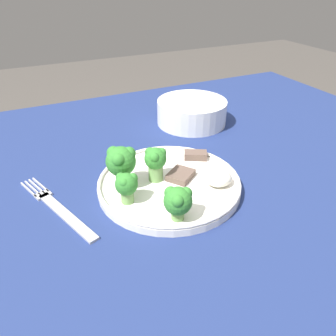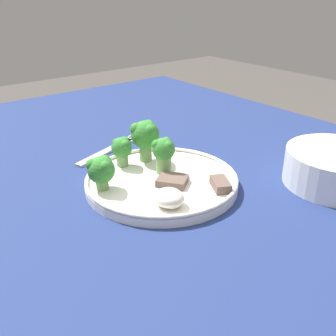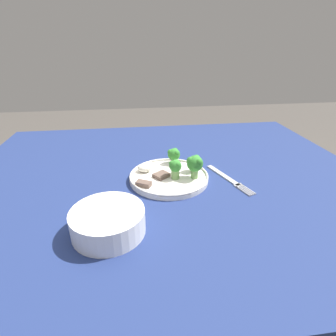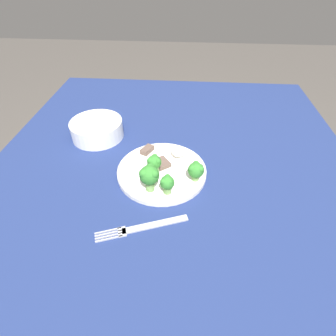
% 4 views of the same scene
% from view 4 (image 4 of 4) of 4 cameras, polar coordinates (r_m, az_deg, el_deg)
% --- Properties ---
extents(ground_plane, '(8.00, 8.00, 0.00)m').
position_cam_4_polar(ground_plane, '(1.30, 0.51, -26.30)').
color(ground_plane, '#4C4742').
extents(table, '(1.23, 1.01, 0.74)m').
position_cam_4_polar(table, '(0.75, 0.79, -6.70)').
color(table, navy).
rests_on(table, ground_plane).
extents(dinner_plate, '(0.23, 0.23, 0.02)m').
position_cam_4_polar(dinner_plate, '(0.68, -1.36, -0.79)').
color(dinner_plate, white).
rests_on(dinner_plate, table).
extents(fork, '(0.08, 0.19, 0.00)m').
position_cam_4_polar(fork, '(0.57, -5.39, -12.70)').
color(fork, '#B2B2B7').
rests_on(fork, table).
extents(cream_bowl, '(0.16, 0.16, 0.05)m').
position_cam_4_polar(cream_bowl, '(0.84, -15.16, 8.10)').
color(cream_bowl, white).
rests_on(cream_bowl, table).
extents(broccoli_floret_near_rim_left, '(0.04, 0.04, 0.06)m').
position_cam_4_polar(broccoli_floret_near_rim_left, '(0.65, -3.00, 1.00)').
color(broccoli_floret_near_rim_left, '#709E56').
rests_on(broccoli_floret_near_rim_left, dinner_plate).
extents(broccoli_floret_center_left, '(0.04, 0.04, 0.05)m').
position_cam_4_polar(broccoli_floret_center_left, '(0.64, 6.09, -0.44)').
color(broccoli_floret_center_left, '#709E56').
rests_on(broccoli_floret_center_left, dinner_plate).
extents(broccoli_floret_back_left, '(0.05, 0.05, 0.07)m').
position_cam_4_polar(broccoli_floret_back_left, '(0.60, -4.08, -1.62)').
color(broccoli_floret_back_left, '#709E56').
rests_on(broccoli_floret_back_left, dinner_plate).
extents(broccoli_floret_front_left, '(0.03, 0.03, 0.05)m').
position_cam_4_polar(broccoli_floret_front_left, '(0.60, -0.15, -3.29)').
color(broccoli_floret_front_left, '#709E56').
rests_on(broccoli_floret_front_left, dinner_plate).
extents(meat_slice_front_slice, '(0.06, 0.05, 0.01)m').
position_cam_4_polar(meat_slice_front_slice, '(0.69, -1.41, 1.07)').
color(meat_slice_front_slice, brown).
rests_on(meat_slice_front_slice, dinner_plate).
extents(meat_slice_middle_slice, '(0.05, 0.04, 0.01)m').
position_cam_4_polar(meat_slice_middle_slice, '(0.74, -4.56, 3.96)').
color(meat_slice_middle_slice, brown).
rests_on(meat_slice_middle_slice, dinner_plate).
extents(sauce_dollop, '(0.04, 0.04, 0.02)m').
position_cam_4_polar(sauce_dollop, '(0.72, 2.26, 3.62)').
color(sauce_dollop, silver).
rests_on(sauce_dollop, dinner_plate).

